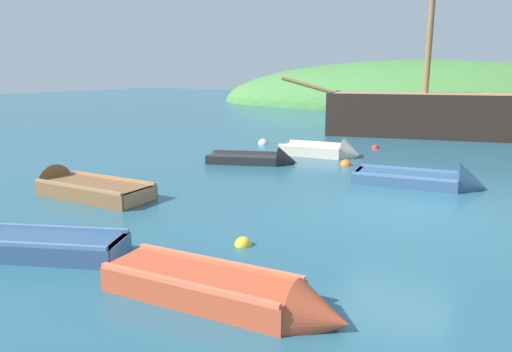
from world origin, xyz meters
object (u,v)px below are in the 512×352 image
(rowboat_center, at_px, (14,248))
(buoy_yellow, at_px, (243,245))
(rowboat_outer_right, at_px, (430,183))
(buoy_white, at_px, (263,144))
(rowboat_near_dock, at_px, (259,161))
(buoy_orange, at_px, (346,165))
(rowboat_portside, at_px, (231,296))
(sailing_ship, at_px, (483,120))
(rowboat_outer_left, at_px, (326,152))
(buoy_red, at_px, (375,148))
(rowboat_far, at_px, (79,189))

(rowboat_center, distance_m, buoy_yellow, 3.96)
(rowboat_outer_right, bearing_deg, buoy_white, 143.42)
(rowboat_near_dock, distance_m, buoy_orange, 2.95)
(buoy_white, bearing_deg, rowboat_portside, -64.22)
(rowboat_center, distance_m, rowboat_near_dock, 9.24)
(sailing_ship, xyz_separation_m, rowboat_center, (-6.19, -20.23, -0.68))
(rowboat_outer_left, bearing_deg, buoy_orange, -51.11)
(rowboat_outer_left, xyz_separation_m, rowboat_near_dock, (-1.53, -2.44, -0.05))
(buoy_red, bearing_deg, rowboat_outer_left, -113.11)
(rowboat_outer_right, distance_m, buoy_orange, 3.43)
(rowboat_outer_right, distance_m, rowboat_outer_left, 5.20)
(sailing_ship, relative_size, buoy_white, 39.19)
(rowboat_center, bearing_deg, buoy_white, -101.84)
(rowboat_portside, xyz_separation_m, buoy_red, (-1.68, 14.18, -0.12))
(rowboat_outer_left, xyz_separation_m, buoy_red, (1.16, 2.73, -0.13))
(sailing_ship, relative_size, buoy_red, 57.10)
(buoy_yellow, distance_m, buoy_red, 12.19)
(buoy_yellow, bearing_deg, rowboat_center, -145.63)
(buoy_orange, xyz_separation_m, buoy_red, (-0.05, 4.08, 0.00))
(rowboat_portside, height_order, rowboat_center, rowboat_portside)
(rowboat_near_dock, bearing_deg, rowboat_outer_left, 39.22)
(rowboat_far, height_order, rowboat_outer_left, rowboat_outer_left)
(buoy_yellow, bearing_deg, buoy_white, 115.79)
(rowboat_outer_right, xyz_separation_m, rowboat_portside, (-1.32, -8.35, 0.04))
(rowboat_far, xyz_separation_m, rowboat_near_dock, (2.11, 5.87, -0.04))
(rowboat_portside, distance_m, buoy_red, 14.28)
(rowboat_far, xyz_separation_m, buoy_orange, (4.85, 6.95, -0.13))
(rowboat_center, xyz_separation_m, buoy_yellow, (3.26, 2.23, -0.11))
(rowboat_center, bearing_deg, buoy_red, -120.69)
(rowboat_near_dock, xyz_separation_m, buoy_red, (2.69, 5.16, -0.08))
(sailing_ship, height_order, rowboat_near_dock, sailing_ship)
(buoy_red, bearing_deg, buoy_orange, -89.26)
(buoy_white, bearing_deg, rowboat_outer_left, -24.42)
(rowboat_portside, bearing_deg, buoy_white, 113.65)
(rowboat_outer_right, distance_m, buoy_yellow, 6.74)
(sailing_ship, relative_size, rowboat_portside, 4.82)
(sailing_ship, relative_size, rowboat_near_dock, 5.29)
(rowboat_near_dock, bearing_deg, buoy_white, 96.88)
(rowboat_portside, relative_size, buoy_red, 11.86)
(rowboat_near_dock, height_order, buoy_red, rowboat_near_dock)
(rowboat_near_dock, bearing_deg, buoy_yellow, -82.75)
(rowboat_far, relative_size, buoy_yellow, 11.76)
(rowboat_far, height_order, buoy_orange, rowboat_far)
(rowboat_near_dock, bearing_deg, rowboat_far, -128.41)
(buoy_yellow, xyz_separation_m, buoy_orange, (-0.66, 8.09, 0.00))
(rowboat_outer_right, bearing_deg, buoy_yellow, -114.87)
(rowboat_outer_right, xyz_separation_m, buoy_red, (-3.00, 5.83, -0.09))
(buoy_red, bearing_deg, rowboat_portside, -83.23)
(buoy_orange, xyz_separation_m, buoy_white, (-4.66, 2.92, 0.00))
(rowboat_outer_right, relative_size, rowboat_outer_left, 1.18)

